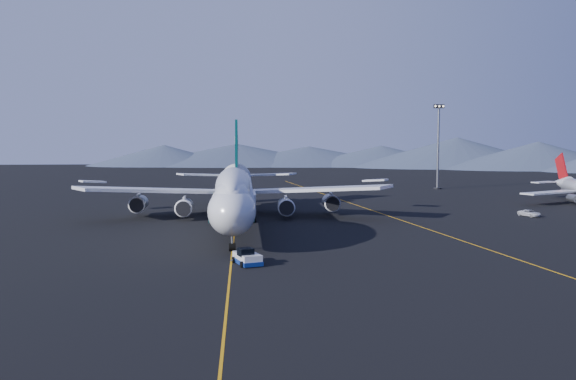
{
  "coord_description": "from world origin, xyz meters",
  "views": [
    {
      "loc": [
        1.65,
        -113.22,
        15.63
      ],
      "look_at": [
        9.53,
        1.1,
        6.0
      ],
      "focal_mm": 40.0,
      "sensor_mm": 36.0,
      "label": 1
    }
  ],
  "objects": [
    {
      "name": "floodlight_mast",
      "position": [
        59.1,
        73.32,
        12.67
      ],
      "size": [
        3.09,
        2.32,
        25.01
      ],
      "rotation": [
        0.0,
        0.0,
        -0.16
      ],
      "color": "black",
      "rests_on": "ground"
    },
    {
      "name": "service_van",
      "position": [
        57.28,
        7.48,
        0.64
      ],
      "size": [
        3.79,
        5.08,
        1.28
      ],
      "primitive_type": "imported",
      "rotation": [
        0.0,
        0.0,
        0.41
      ],
      "color": "silver",
      "rests_on": "ground"
    },
    {
      "name": "boeing_747",
      "position": [
        0.0,
        0.03,
        5.81
      ],
      "size": [
        59.62,
        72.43,
        19.37
      ],
      "color": "silver",
      "rests_on": "ground"
    },
    {
      "name": "ground",
      "position": [
        0.0,
        0.0,
        0.0
      ],
      "size": [
        500.0,
        500.0,
        0.0
      ],
      "primitive_type": "plane",
      "color": "black",
      "rests_on": "ground"
    },
    {
      "name": "taxiway_line_side",
      "position": [
        30.0,
        10.0,
        0.01
      ],
      "size": [
        28.08,
        198.09,
        0.01
      ],
      "primitive_type": "cube",
      "rotation": [
        0.0,
        0.0,
        0.14
      ],
      "color": "orange",
      "rests_on": "ground"
    },
    {
      "name": "taxiway_line_main",
      "position": [
        0.0,
        0.0,
        0.01
      ],
      "size": [
        0.25,
        220.0,
        0.01
      ],
      "primitive_type": "cube",
      "color": "orange",
      "rests_on": "ground"
    },
    {
      "name": "pushback_tug",
      "position": [
        2.01,
        -35.68,
        0.66
      ],
      "size": [
        3.92,
        5.38,
        2.11
      ],
      "rotation": [
        0.0,
        0.0,
        0.33
      ],
      "color": "silver",
      "rests_on": "ground"
    }
  ]
}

